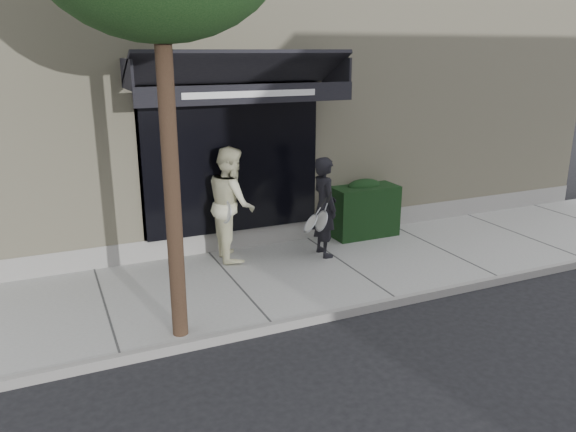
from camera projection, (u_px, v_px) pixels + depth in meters
name	position (u px, v px, depth m)	size (l,w,h in m)	color
ground	(345.00, 270.00, 9.73)	(80.00, 80.00, 0.00)	black
sidewalk	(345.00, 267.00, 9.72)	(20.00, 3.00, 0.12)	gray
curb	(397.00, 301.00, 8.36)	(20.00, 0.10, 0.14)	gray
building_facade	(244.00, 91.00, 13.29)	(14.30, 8.04, 5.64)	beige
hedge	(363.00, 209.00, 11.07)	(1.30, 0.70, 1.14)	black
pedestrian_front	(324.00, 207.00, 9.87)	(0.78, 0.85, 1.79)	black
pedestrian_back	(231.00, 203.00, 9.73)	(0.85, 1.04, 1.99)	beige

